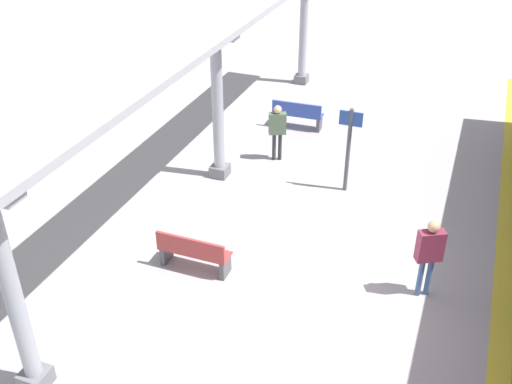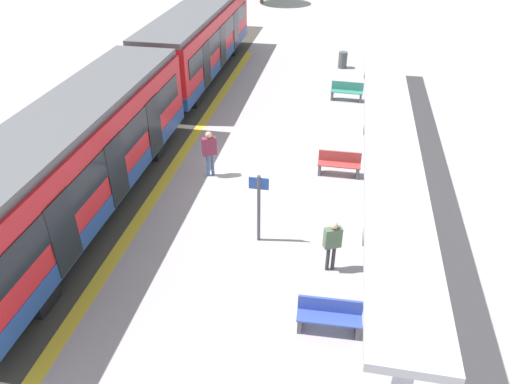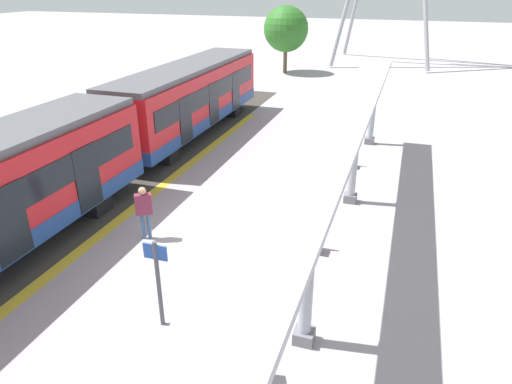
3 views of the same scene
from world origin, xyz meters
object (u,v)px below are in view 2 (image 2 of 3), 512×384
train_near_carriage (76,162)px  bench_near_end (347,91)px  bench_far_end (329,315)px  trash_bin (343,60)px  passenger_by_the_benches (332,240)px  canopy_pillar_fourth (373,42)px  canopy_pillar_third (375,89)px  canopy_pillar_second (379,187)px  train_far_carriage (198,41)px  platform_info_sign (259,202)px  bench_mid_platform (339,163)px  passenger_waiting_near_edge (209,149)px

train_near_carriage → bench_near_end: bearing=54.4°
train_near_carriage → bench_far_end: size_ratio=8.18×
trash_bin → passenger_by_the_benches: (0.33, -16.90, 0.55)m
canopy_pillar_fourth → bench_near_end: bearing=-107.5°
canopy_pillar_third → canopy_pillar_second: bearing=-90.0°
train_far_carriage → platform_info_sign: bearing=-67.1°
canopy_pillar_third → canopy_pillar_fourth: same height
bench_near_end → bench_mid_platform: (-0.05, -7.07, 0.00)m
train_far_carriage → trash_bin: size_ratio=13.97×
canopy_pillar_fourth → bench_mid_platform: bearing=-96.0°
bench_near_end → platform_info_sign: bearing=-100.9°
bench_far_end → passenger_waiting_near_edge: passenger_waiting_near_edge is taller
bench_near_end → platform_info_sign: (-2.18, -11.31, 0.89)m
bench_far_end → passenger_waiting_near_edge: bearing=125.9°
platform_info_sign → passenger_by_the_benches: 2.34m
canopy_pillar_fourth → bench_near_end: size_ratio=2.49×
bench_far_end → platform_info_sign: 3.85m
train_far_carriage → passenger_waiting_near_edge: size_ratio=7.23×
train_far_carriage → canopy_pillar_second: 15.62m
canopy_pillar_fourth → bench_mid_platform: (-1.09, -10.38, -1.47)m
canopy_pillar_third → passenger_by_the_benches: canopy_pillar_third is taller
trash_bin → platform_info_sign: bearing=-96.4°
canopy_pillar_second → canopy_pillar_third: 7.37m
passenger_by_the_benches → passenger_waiting_near_edge: bearing=136.8°
trash_bin → canopy_pillar_second: bearing=-84.8°
bench_near_end → trash_bin: trash_bin is taller
passenger_by_the_benches → canopy_pillar_second: bearing=51.7°
canopy_pillar_second → passenger_waiting_near_edge: 6.31m
bench_far_end → passenger_by_the_benches: (-0.09, 2.11, 0.55)m
train_far_carriage → bench_near_end: bearing=-14.6°
canopy_pillar_second → train_far_carriage: bearing=124.6°
canopy_pillar_third → trash_bin: canopy_pillar_third is taller
train_far_carriage → bench_near_end: (7.82, -2.03, -1.39)m
canopy_pillar_fourth → bench_far_end: 17.72m
train_near_carriage → platform_info_sign: train_near_carriage is taller
canopy_pillar_fourth → trash_bin: size_ratio=4.26×
passenger_waiting_near_edge → canopy_pillar_third: bearing=39.1°
bench_far_end → platform_info_sign: (-2.23, 3.01, 0.89)m
bench_near_end → platform_info_sign: size_ratio=0.69×
bench_mid_platform → passenger_by_the_benches: size_ratio=0.94×
train_near_carriage → passenger_by_the_benches: 7.92m
canopy_pillar_fourth → bench_mid_platform: canopy_pillar_fourth is taller
canopy_pillar_second → canopy_pillar_third: same height
canopy_pillar_third → platform_info_sign: bearing=-112.3°
train_near_carriage → canopy_pillar_second: bearing=0.7°
canopy_pillar_third → canopy_pillar_fourth: size_ratio=1.00×
platform_info_sign → train_near_carriage: bearing=176.2°
trash_bin → bench_near_end: bearing=-85.4°
bench_near_end → trash_bin: size_ratio=1.71×
bench_mid_platform → platform_info_sign: bearing=-116.7°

